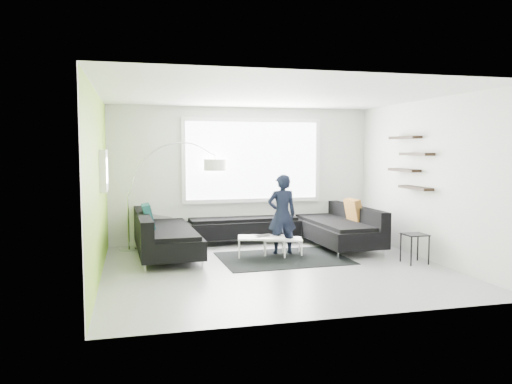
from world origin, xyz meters
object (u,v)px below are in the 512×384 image
side_table (415,249)px  laptop (265,236)px  person (282,214)px  coffee_table (272,246)px  sectional_sofa (253,228)px  arc_lamp (128,196)px

side_table → laptop: side_table is taller
side_table → person: person is taller
coffee_table → side_table: 2.48m
laptop → coffee_table: bearing=-6.7°
sectional_sofa → arc_lamp: 2.47m
coffee_table → arc_lamp: bearing=168.4°
laptop → arc_lamp: bearing=133.8°
side_table → person: size_ratio=0.34×
person → arc_lamp: bearing=-20.0°
sectional_sofa → side_table: size_ratio=8.84×
person → laptop: bearing=19.9°
sectional_sofa → coffee_table: size_ratio=4.09×
sectional_sofa → person: person is taller
side_table → sectional_sofa: bearing=143.3°
arc_lamp → side_table: bearing=-23.4°
laptop → sectional_sofa: bearing=76.2°
sectional_sofa → person: bearing=-52.2°
coffee_table → arc_lamp: (-2.55, 1.14, 0.86)m
arc_lamp → person: arc_lamp is taller
arc_lamp → laptop: arc_lamp is taller
sectional_sofa → arc_lamp: bearing=164.6°
sectional_sofa → coffee_table: bearing=-72.3°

